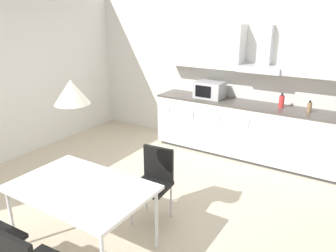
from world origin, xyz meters
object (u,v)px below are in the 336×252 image
object	(u,v)px
bottle_red	(282,101)
dining_table	(81,190)
microwave	(209,90)
bottle_brown	(309,107)
chair_far_right	(154,177)
pendant_lamp	(71,92)

from	to	relation	value
bottle_red	dining_table	size ratio (longest dim) A/B	0.17
microwave	bottle_brown	world-z (taller)	microwave
microwave	dining_table	bearing A→B (deg)	-88.05
chair_far_right	pendant_lamp	size ratio (longest dim) A/B	2.72
bottle_brown	pendant_lamp	size ratio (longest dim) A/B	0.57
microwave	dining_table	size ratio (longest dim) A/B	0.35
microwave	bottle_brown	distance (m)	1.63
microwave	pendant_lamp	xyz separation A→B (m)	(0.11, -3.12, 0.60)
microwave	bottle_red	bearing A→B (deg)	1.68
microwave	chair_far_right	world-z (taller)	microwave
bottle_red	dining_table	world-z (taller)	bottle_red
bottle_red	microwave	bearing A→B (deg)	-178.32
bottle_red	bottle_brown	size ratio (longest dim) A/B	1.28
bottle_brown	dining_table	bearing A→B (deg)	-116.06
bottle_brown	chair_far_right	xyz separation A→B (m)	(-1.22, -2.28, -0.47)
bottle_brown	pendant_lamp	xyz separation A→B (m)	(-1.52, -3.11, 0.66)
microwave	bottle_red	xyz separation A→B (m)	(1.21, 0.04, -0.04)
pendant_lamp	dining_table	bearing A→B (deg)	180.00
bottle_brown	dining_table	xyz separation A→B (m)	(-1.52, -3.11, -0.33)
bottle_red	dining_table	bearing A→B (deg)	-109.35
bottle_brown	dining_table	distance (m)	3.48
pendant_lamp	bottle_red	bearing A→B (deg)	70.65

